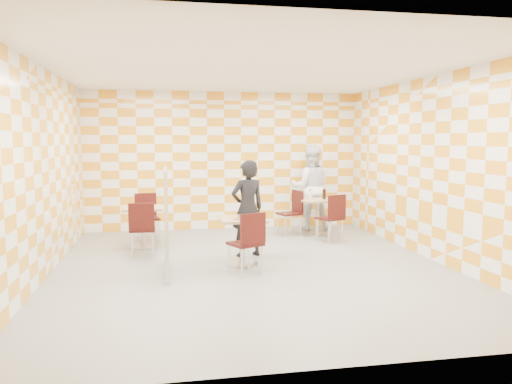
# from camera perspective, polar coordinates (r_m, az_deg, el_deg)

# --- Properties ---
(room_shell) EXTENTS (7.00, 7.00, 7.00)m
(room_shell) POSITION_cam_1_polar(r_m,az_deg,el_deg) (8.09, -1.14, 2.70)
(room_shell) COLOR gray
(room_shell) RESTS_ON ground
(main_table) EXTENTS (0.70, 0.70, 0.75)m
(main_table) POSITION_cam_1_polar(r_m,az_deg,el_deg) (7.83, -1.55, -4.72)
(main_table) COLOR tan
(main_table) RESTS_ON ground
(second_table) EXTENTS (0.70, 0.70, 0.75)m
(second_table) POSITION_cam_1_polar(r_m,az_deg,el_deg) (10.33, 7.01, -2.15)
(second_table) COLOR tan
(second_table) RESTS_ON ground
(empty_table) EXTENTS (0.70, 0.70, 0.75)m
(empty_table) POSITION_cam_1_polar(r_m,az_deg,el_deg) (9.30, -12.76, -3.15)
(empty_table) COLOR tan
(empty_table) RESTS_ON ground
(chair_main_front) EXTENTS (0.56, 0.56, 0.92)m
(chair_main_front) POSITION_cam_1_polar(r_m,az_deg,el_deg) (7.23, -0.82, -5.33)
(chair_main_front) COLOR #340C0A
(chair_main_front) RESTS_ON ground
(chair_second_front) EXTENTS (0.55, 0.56, 0.92)m
(chair_second_front) POSITION_cam_1_polar(r_m,az_deg,el_deg) (9.67, 8.80, -2.52)
(chair_second_front) COLOR #340C0A
(chair_second_front) RESTS_ON ground
(chair_second_side) EXTENTS (0.53, 0.52, 0.92)m
(chair_second_side) POSITION_cam_1_polar(r_m,az_deg,el_deg) (10.31, 4.25, -1.94)
(chair_second_side) COLOR #340C0A
(chair_second_side) RESTS_ON ground
(chair_empty_near) EXTENTS (0.42, 0.43, 0.92)m
(chair_empty_near) POSITION_cam_1_polar(r_m,az_deg,el_deg) (8.58, -12.91, -3.68)
(chair_empty_near) COLOR #340C0A
(chair_empty_near) RESTS_ON ground
(chair_empty_far) EXTENTS (0.50, 0.51, 0.92)m
(chair_empty_far) POSITION_cam_1_polar(r_m,az_deg,el_deg) (9.93, -12.38, -2.37)
(chair_empty_far) COLOR #340C0A
(chair_empty_far) RESTS_ON ground
(partition) EXTENTS (0.08, 1.38, 1.55)m
(partition) POSITION_cam_1_polar(r_m,az_deg,el_deg) (7.42, -10.22, -3.20)
(partition) COLOR white
(partition) RESTS_ON ground
(man_dark) EXTENTS (0.68, 0.54, 1.63)m
(man_dark) POSITION_cam_1_polar(r_m,az_deg,el_deg) (8.39, -0.97, -1.89)
(man_dark) COLOR black
(man_dark) RESTS_ON ground
(man_white) EXTENTS (1.01, 0.85, 1.85)m
(man_white) POSITION_cam_1_polar(r_m,az_deg,el_deg) (10.99, 6.25, 0.53)
(man_white) COLOR white
(man_white) RESTS_ON ground
(pizza_on_foil) EXTENTS (0.40, 0.40, 0.04)m
(pizza_on_foil) POSITION_cam_1_polar(r_m,az_deg,el_deg) (7.77, -1.54, -2.87)
(pizza_on_foil) COLOR silver
(pizza_on_foil) RESTS_ON main_table
(sport_bottle) EXTENTS (0.06, 0.06, 0.20)m
(sport_bottle) POSITION_cam_1_polar(r_m,az_deg,el_deg) (10.32, 6.21, -0.30)
(sport_bottle) COLOR white
(sport_bottle) RESTS_ON second_table
(soda_bottle) EXTENTS (0.07, 0.07, 0.23)m
(soda_bottle) POSITION_cam_1_polar(r_m,az_deg,el_deg) (10.32, 7.80, -0.24)
(soda_bottle) COLOR black
(soda_bottle) RESTS_ON second_table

